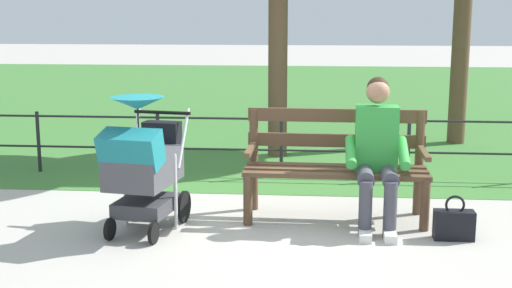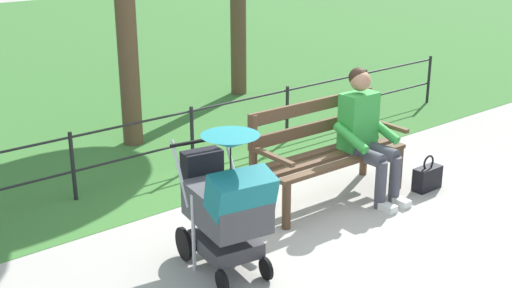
{
  "view_description": "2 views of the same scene",
  "coord_description": "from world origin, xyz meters",
  "px_view_note": "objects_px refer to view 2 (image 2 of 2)",
  "views": [
    {
      "loc": [
        -0.35,
        5.9,
        1.84
      ],
      "look_at": [
        0.15,
        -0.01,
        0.68
      ],
      "focal_mm": 48.4,
      "sensor_mm": 36.0,
      "label": 1
    },
    {
      "loc": [
        3.85,
        4.21,
        2.7
      ],
      "look_at": [
        0.38,
        -0.03,
        0.78
      ],
      "focal_mm": 47.09,
      "sensor_mm": 36.0,
      "label": 2
    }
  ],
  "objects_px": {
    "park_bench": "(324,147)",
    "stroller": "(227,201)",
    "handbag": "(427,178)",
    "person_on_bench": "(366,130)"
  },
  "relations": [
    {
      "from": "handbag",
      "to": "stroller",
      "type": "bearing_deg",
      "value": 0.26
    },
    {
      "from": "park_bench",
      "to": "person_on_bench",
      "type": "bearing_deg",
      "value": 146.61
    },
    {
      "from": "park_bench",
      "to": "stroller",
      "type": "distance_m",
      "value": 1.7
    },
    {
      "from": "park_bench",
      "to": "person_on_bench",
      "type": "height_order",
      "value": "person_on_bench"
    },
    {
      "from": "park_bench",
      "to": "stroller",
      "type": "bearing_deg",
      "value": 19.05
    },
    {
      "from": "stroller",
      "to": "handbag",
      "type": "height_order",
      "value": "stroller"
    },
    {
      "from": "park_bench",
      "to": "person_on_bench",
      "type": "xyz_separation_m",
      "value": [
        -0.34,
        0.22,
        0.15
      ]
    },
    {
      "from": "park_bench",
      "to": "stroller",
      "type": "height_order",
      "value": "stroller"
    },
    {
      "from": "person_on_bench",
      "to": "stroller",
      "type": "height_order",
      "value": "person_on_bench"
    },
    {
      "from": "park_bench",
      "to": "person_on_bench",
      "type": "distance_m",
      "value": 0.43
    }
  ]
}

